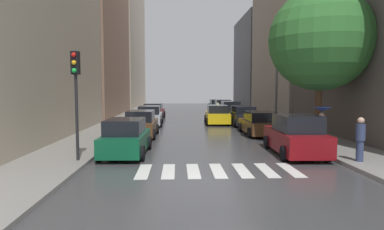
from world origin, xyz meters
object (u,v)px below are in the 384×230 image
parked_car_right_fifth (223,107)px  parked_car_right_third (242,116)px  pedestrian_foreground (322,118)px  taxi_midroad (217,115)px  parked_car_left_fourth (154,111)px  parked_car_right_nearest (296,136)px  street_tree_right (320,40)px  lamp_post_right (277,70)px  parked_car_left_nearest (126,138)px  pedestrian_near_tree (360,138)px  traffic_light_left_corner (76,81)px  parked_car_right_fourth (230,111)px  parked_car_left_second (141,124)px  parked_car_right_second (260,124)px  parked_car_left_third (150,116)px  parked_car_right_sixth (217,105)px

parked_car_right_fifth → parked_car_right_third: bearing=179.3°
pedestrian_foreground → taxi_midroad: bearing=-81.5°
parked_car_left_fourth → parked_car_right_nearest: (7.81, -19.15, 0.12)m
street_tree_right → lamp_post_right: 6.05m
parked_car_left_nearest → parked_car_right_third: 14.32m
taxi_midroad → pedestrian_near_tree: 16.25m
parked_car_left_fourth → parked_car_right_nearest: bearing=-155.5°
traffic_light_left_corner → lamp_post_right: size_ratio=0.59×
parked_car_left_fourth → traffic_light_left_corner: 20.92m
parked_car_right_third → parked_car_left_fourth: bearing=48.3°
parked_car_right_fourth → parked_car_right_fifth: 6.57m
parked_car_left_second → pedestrian_foreground: (9.54, -4.44, 0.74)m
parked_car_right_second → parked_car_right_nearest: bearing=179.9°
parked_car_left_fourth → parked_car_right_fourth: size_ratio=1.00×
parked_car_left_third → parked_car_right_second: (7.69, -6.06, -0.03)m
parked_car_right_second → parked_car_right_fifth: parked_car_right_fifth is taller
parked_car_right_third → parked_car_right_second: bearing=-179.8°
parked_car_left_fourth → parked_car_right_sixth: 14.35m
parked_car_right_third → lamp_post_right: 5.43m
traffic_light_left_corner → lamp_post_right: bearing=42.5°
parked_car_right_second → pedestrian_near_tree: pedestrian_near_tree is taller
parked_car_right_third → parked_car_right_nearest: bearing=179.9°
parked_car_right_nearest → lamp_post_right: 9.35m
parked_car_left_nearest → parked_car_right_sixth: bearing=-12.6°
lamp_post_right → parked_car_right_fourth: bearing=99.9°
pedestrian_near_tree → traffic_light_left_corner: size_ratio=0.40×
taxi_midroad → parked_car_right_fifth: bearing=-8.0°
parked_car_left_nearest → pedestrian_foreground: size_ratio=2.15×
lamp_post_right → parked_car_right_second: bearing=-130.7°
parked_car_left_second → street_tree_right: street_tree_right is taller
traffic_light_left_corner → parked_car_left_nearest: bearing=46.4°
parked_car_left_second → lamp_post_right: (9.29, 2.53, 3.56)m
parked_car_left_fourth → street_tree_right: street_tree_right is taller
parked_car_right_nearest → taxi_midroad: bearing=10.0°
parked_car_right_nearest → parked_car_right_second: size_ratio=1.00×
parked_car_right_nearest → pedestrian_near_tree: pedestrian_near_tree is taller
parked_car_left_third → parked_car_right_nearest: size_ratio=1.01×
parked_car_right_second → street_tree_right: street_tree_right is taller
parked_car_right_fourth → pedestrian_near_tree: size_ratio=2.48×
pedestrian_near_tree → street_tree_right: bearing=137.7°
parked_car_right_nearest → street_tree_right: bearing=-37.6°
parked_car_left_third → parked_car_right_fourth: (7.60, 5.65, 0.07)m
taxi_midroad → traffic_light_left_corner: 17.04m
parked_car_right_fourth → street_tree_right: 16.57m
pedestrian_near_tree → parked_car_right_nearest: bearing=-179.5°
parked_car_left_nearest → parked_car_right_nearest: 7.72m
parked_car_left_nearest → street_tree_right: bearing=-74.6°
parked_car_right_second → street_tree_right: (2.15, -4.01, 4.85)m
parked_car_right_fourth → parked_car_right_sixth: (0.14, 12.80, -0.09)m
parked_car_left_third → parked_car_right_fourth: 9.47m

